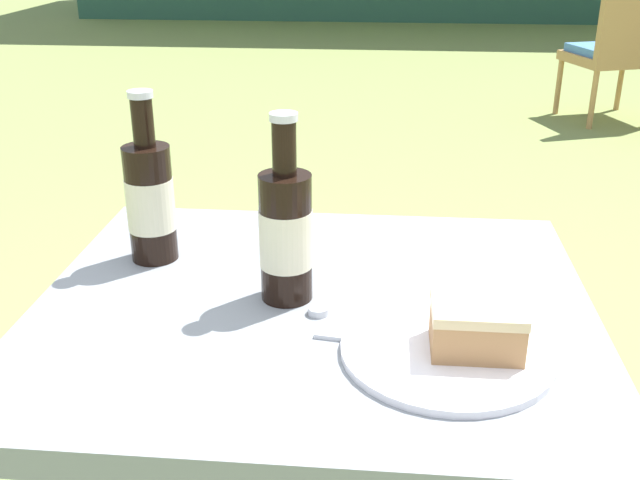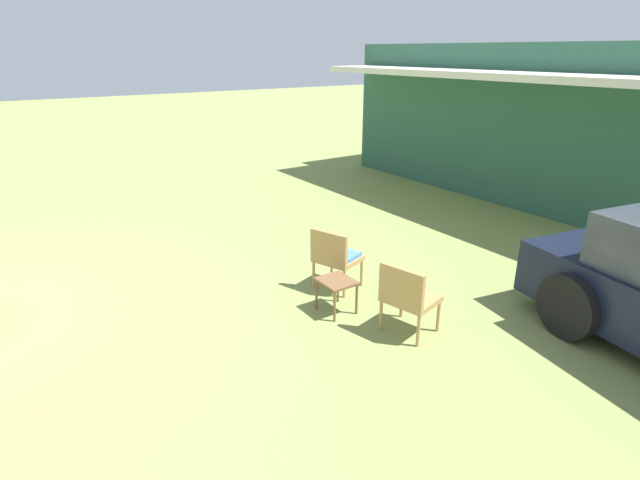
% 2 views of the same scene
% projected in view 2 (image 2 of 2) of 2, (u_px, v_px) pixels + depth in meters
% --- Properties ---
extents(cabin_building, '(8.45, 4.54, 3.02)m').
position_uv_depth(cabin_building, '(552.00, 120.00, 10.37)').
color(cabin_building, '#2D5B47').
rests_on(cabin_building, ground_plane).
extents(wicker_chair_cushioned, '(0.65, 0.61, 0.81)m').
position_uv_depth(wicker_chair_cushioned, '(335.00, 255.00, 6.30)').
color(wicker_chair_cushioned, '#B2844C').
rests_on(wicker_chair_cushioned, ground_plane).
extents(wicker_chair_plain, '(0.62, 0.57, 0.81)m').
position_uv_depth(wicker_chair_plain, '(407.00, 295.00, 5.26)').
color(wicker_chair_plain, '#B2844C').
rests_on(wicker_chair_plain, ground_plane).
extents(garden_side_table, '(0.42, 0.37, 0.40)m').
position_uv_depth(garden_side_table, '(336.00, 285.00, 5.77)').
color(garden_side_table, brown).
rests_on(garden_side_table, ground_plane).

